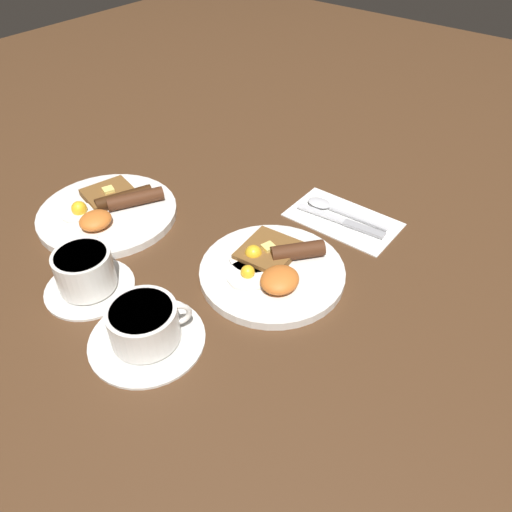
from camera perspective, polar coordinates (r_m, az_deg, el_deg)
The scene contains 8 objects.
ground_plane at distance 0.83m, azimuth 1.84°, elevation -2.25°, with size 3.00×3.00×0.00m, color #4C301C.
breakfast_plate_near at distance 0.83m, azimuth 1.86°, elevation -1.49°, with size 0.24×0.24×0.04m.
breakfast_plate_far at distance 1.00m, azimuth -16.51°, elevation 4.98°, with size 0.26×0.26×0.04m.
teacup_near at distance 0.73m, azimuth -12.56°, elevation -8.01°, with size 0.17×0.17×0.07m.
teacup_far at distance 0.83m, azimuth -18.85°, elevation -1.91°, with size 0.14×0.14×0.07m.
napkin at distance 0.96m, azimuth 9.91°, elevation 4.17°, with size 0.12×0.20×0.01m, color white.
knife at distance 0.95m, azimuth 10.14°, elevation 3.85°, with size 0.03×0.18×0.01m.
spoon at distance 0.98m, azimuth 8.15°, elevation 5.66°, with size 0.04×0.17×0.01m.
Camera 1 is at (-0.49, -0.36, 0.57)m, focal length 35.00 mm.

